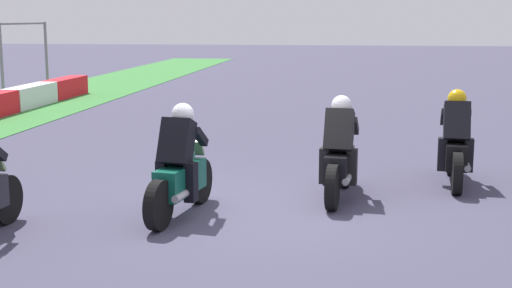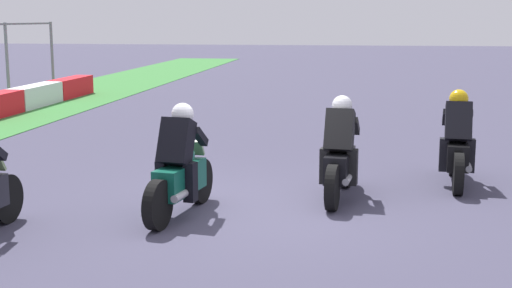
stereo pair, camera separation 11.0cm
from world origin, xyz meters
name	(u,v)px [view 2 (the right image)]	position (x,y,z in m)	size (l,w,h in m)	color
ground_plane	(255,209)	(0.00, 0.00, 0.00)	(120.00, 120.00, 0.00)	#3E3C52
rider_lane_a	(457,146)	(1.91, -2.96, 0.62)	(2.04, 0.55, 1.51)	black
rider_lane_b	(340,157)	(0.77, -1.15, 0.62)	(2.04, 0.57, 1.51)	black
rider_lane_c	(180,170)	(-0.48, 0.94, 0.62)	(2.04, 0.61, 1.51)	black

